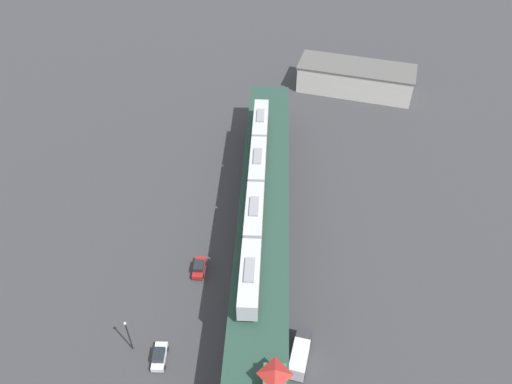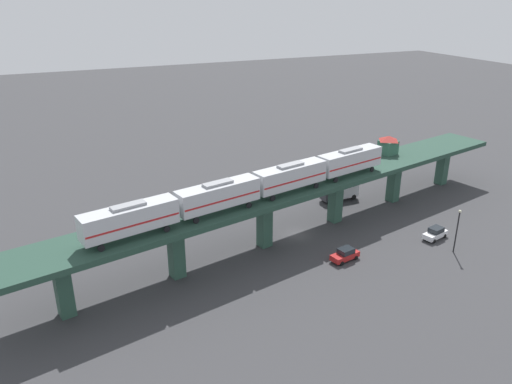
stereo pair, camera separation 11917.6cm
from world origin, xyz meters
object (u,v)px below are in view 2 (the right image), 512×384
at_px(subway_train, 256,185).
at_px(street_car_white, 435,233).
at_px(delivery_truck, 340,191).
at_px(street_car_red, 345,254).
at_px(street_lamp, 457,227).
at_px(signal_hut, 388,144).

distance_m(subway_train, street_car_white, 30.54).
bearing_deg(subway_train, delivery_truck, -61.29).
distance_m(street_car_red, street_lamp, 17.22).
height_order(street_car_white, street_lamp, street_lamp).
xyz_separation_m(street_car_red, street_car_white, (-0.09, -16.86, 0.00)).
relative_size(subway_train, street_lamp, 7.10).
relative_size(subway_train, street_car_white, 10.49).
relative_size(street_car_white, street_lamp, 0.68).
xyz_separation_m(subway_train, street_car_red, (-7.01, -11.07, -10.09)).
xyz_separation_m(signal_hut, street_lamp, (-22.27, 4.10, -6.18)).
height_order(delivery_truck, street_lamp, street_lamp).
relative_size(street_car_red, street_car_white, 0.99).
bearing_deg(signal_hut, street_lamp, 169.56).
xyz_separation_m(street_car_white, delivery_truck, (19.64, 5.04, 0.82)).
relative_size(signal_hut, street_car_red, 0.82).
bearing_deg(street_car_red, street_lamp, -106.06).
bearing_deg(delivery_truck, street_lamp, -169.61).
xyz_separation_m(street_car_white, street_lamp, (-4.59, 0.60, 3.17)).
distance_m(signal_hut, street_car_red, 28.49).
bearing_deg(signal_hut, delivery_truck, 77.08).
distance_m(signal_hut, street_car_white, 20.31).
distance_m(signal_hut, delivery_truck, 12.23).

